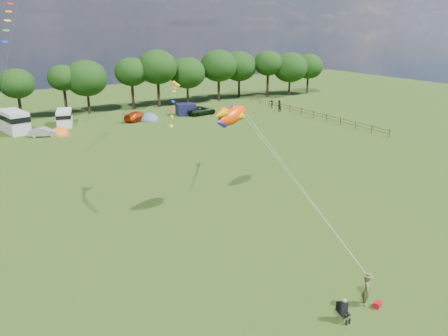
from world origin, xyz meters
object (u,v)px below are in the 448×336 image
fish_kite (230,116)px  walker_a (279,106)px  car_d (201,110)px  camp_chair (343,307)px  car_b (44,132)px  campervan_c (64,117)px  car_c (139,116)px  tent_orange (60,135)px  walker_b (272,104)px  kite_flyer (367,290)px  tent_greyblue (149,120)px  campervan_b (14,121)px

fish_kite → walker_a: 43.13m
car_d → camp_chair: 54.56m
car_b → campervan_c: 6.70m
car_d → walker_a: bearing=-115.7°
car_c → tent_orange: size_ratio=1.63×
camp_chair → walker_b: size_ratio=0.90×
kite_flyer → walker_a: walker_a is taller
campervan_c → tent_orange: bearing=175.9°
camp_chair → fish_kite: (2.78, 15.65, 6.95)m
car_d → camp_chair: size_ratio=3.96×
car_d → walker_a: 13.70m
tent_orange → walker_b: size_ratio=2.04×
car_d → tent_greyblue: bearing=81.8°
campervan_c → walker_a: (34.45, -7.73, -0.29)m
tent_greyblue → walker_b: (22.94, -1.67, 0.71)m
walker_b → campervan_c: bearing=-37.2°
fish_kite → kite_flyer: bearing=-110.8°
car_c → camp_chair: bearing=151.5°
campervan_b → campervan_c: size_ratio=1.26×
tent_greyblue → walker_a: 22.70m
fish_kite → walker_a: fish_kite is taller
car_c → fish_kite: (-5.57, -36.37, 7.01)m
campervan_c → walker_a: bearing=-88.0°
camp_chair → car_b: bearing=115.4°
car_c → campervan_b: bearing=64.7°
fish_kite → walker_a: bearing=28.5°
campervan_c → tent_greyblue: campervan_c is taller
tent_greyblue → kite_flyer: (-7.74, -51.05, 0.87)m
car_c → walker_b: size_ratio=3.31×
car_c → tent_orange: (-12.69, -3.21, -0.71)m
car_c → campervan_b: campervan_b is taller
car_b → kite_flyer: kite_flyer is taller
campervan_b → camp_chair: (9.42, -53.87, -0.83)m
car_d → tent_greyblue: car_d is taller
car_b → fish_kite: bearing=-141.6°
fish_kite → campervan_b: bearing=89.5°
car_b → car_d: (25.37, 2.18, 0.08)m
tent_greyblue → walker_b: bearing=-4.2°
campervan_b → walker_a: campervan_b is taller
walker_b → camp_chair: bearing=27.0°
campervan_b → fish_kite: 40.59m
car_c → car_b: bearing=82.4°
kite_flyer → walker_a: 55.16m
tent_orange → car_d: bearing=5.7°
walker_a → kite_flyer: bearing=56.1°
car_c → car_d: 10.74m
car_d → kite_flyer: 53.57m
campervan_b → fish_kite: (12.20, -38.22, 6.12)m
fish_kite → walker_b: bearing=30.5°
camp_chair → tent_greyblue: bearing=97.3°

